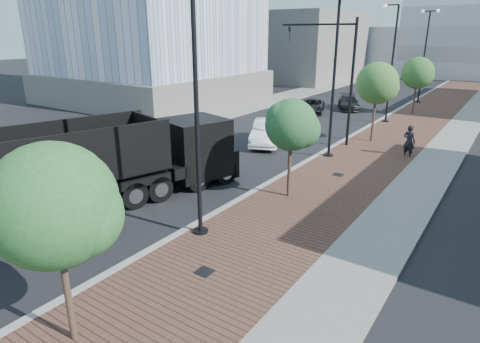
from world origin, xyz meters
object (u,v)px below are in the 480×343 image
Objects in this scene: dump_truck at (132,165)px; white_sedan at (267,132)px; pedestrian at (409,142)px; dark_car_mid at (312,106)px.

white_sedan is (0.13, 11.55, -0.74)m from dump_truck.
white_sedan is 8.81m from pedestrian.
dump_truck is 11.57m from white_sedan.
dump_truck is 3.15× the size of dark_car_mid.
dump_truck reaches higher than pedestrian.
white_sedan is at bearing -97.54° from dark_car_mid.
pedestrian is (8.72, 13.49, -0.55)m from dump_truck.
pedestrian reaches higher than white_sedan.
pedestrian is at bearing -10.35° from white_sedan.
dump_truck is 23.87m from dark_car_mid.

